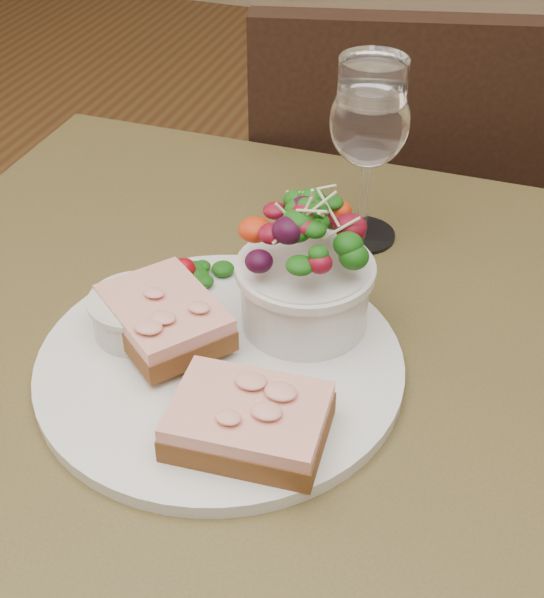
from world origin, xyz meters
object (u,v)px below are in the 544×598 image
(cafe_table, at_px, (262,464))
(ramekin, at_px, (136,313))
(dinner_plate, at_px, (220,365))
(sandwich_back, at_px, (164,317))
(wine_glass, at_px, (369,126))
(chair_far, at_px, (386,332))
(salad_bowl, at_px, (305,266))
(sandwich_front, at_px, (249,421))

(cafe_table, xyz_separation_m, ramekin, (-0.12, 0.01, 0.13))
(dinner_plate, xyz_separation_m, sandwich_back, (-0.05, 0.01, 0.03))
(cafe_table, distance_m, wine_glass, 0.33)
(dinner_plate, relative_size, wine_glass, 1.74)
(cafe_table, xyz_separation_m, sandwich_back, (-0.09, 0.01, 0.14))
(chair_far, xyz_separation_m, wine_glass, (0.03, -0.41, 0.58))
(dinner_plate, distance_m, sandwich_back, 0.06)
(dinner_plate, distance_m, wine_glass, 0.27)
(chair_far, height_order, sandwich_back, chair_far)
(cafe_table, distance_m, salad_bowl, 0.19)
(wine_glass, bearing_deg, dinner_plate, -104.46)
(dinner_plate, height_order, ramekin, ramekin)
(chair_far, distance_m, wine_glass, 0.71)
(chair_far, bearing_deg, salad_bowl, 78.01)
(salad_bowl, distance_m, wine_glass, 0.17)
(chair_far, relative_size, ramekin, 12.29)
(chair_far, xyz_separation_m, dinner_plate, (-0.03, -0.64, 0.46))
(sandwich_front, bearing_deg, salad_bowl, 86.94)
(sandwich_back, bearing_deg, cafe_table, 30.57)
(sandwich_back, bearing_deg, wine_glass, 101.46)
(chair_far, relative_size, sandwich_front, 7.56)
(cafe_table, bearing_deg, sandwich_back, 172.32)
(chair_far, height_order, dinner_plate, chair_far)
(chair_far, relative_size, sandwich_back, 6.66)
(cafe_table, distance_m, ramekin, 0.18)
(dinner_plate, distance_m, sandwich_front, 0.09)
(ramekin, bearing_deg, salad_bowl, 24.30)
(chair_far, relative_size, wine_glass, 5.14)
(dinner_plate, height_order, sandwich_front, sandwich_front)
(chair_far, xyz_separation_m, sandwich_back, (-0.09, -0.63, 0.49))
(cafe_table, bearing_deg, wine_glass, 84.20)
(ramekin, height_order, salad_bowl, salad_bowl)
(sandwich_front, bearing_deg, sandwich_back, 138.36)
(sandwich_front, bearing_deg, dinner_plate, 122.22)
(sandwich_back, xyz_separation_m, salad_bowl, (0.10, 0.06, 0.04))
(cafe_table, relative_size, dinner_plate, 2.63)
(ramekin, xyz_separation_m, wine_glass, (0.14, 0.22, 0.09))
(cafe_table, distance_m, dinner_plate, 0.11)
(salad_bowl, bearing_deg, cafe_table, -100.98)
(ramekin, distance_m, wine_glass, 0.28)
(chair_far, height_order, sandwich_front, chair_far)
(ramekin, bearing_deg, chair_far, 79.78)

